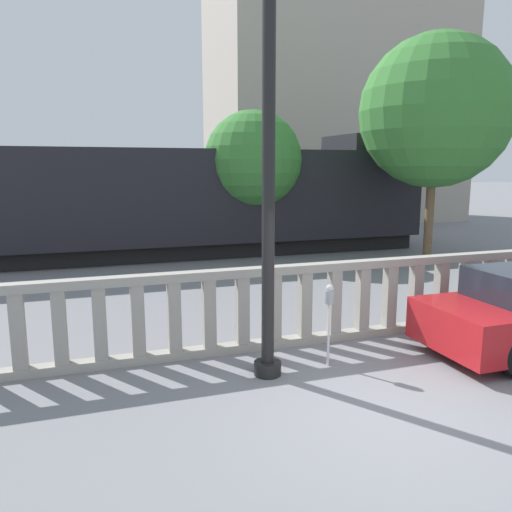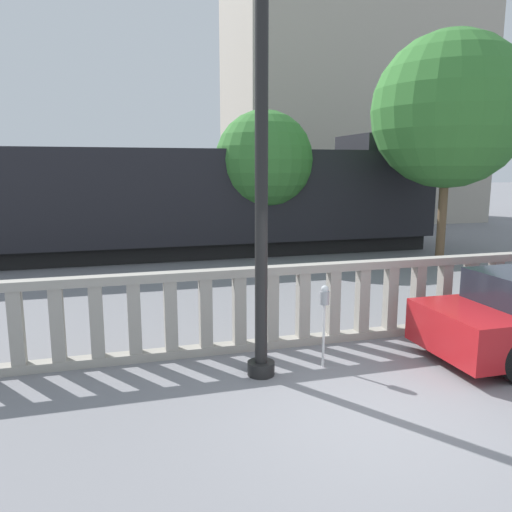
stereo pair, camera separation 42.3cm
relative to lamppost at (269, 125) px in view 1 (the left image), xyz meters
name	(u,v)px [view 1 (the left image)]	position (x,y,z in m)	size (l,w,h in m)	color
ground_plane	(391,414)	(1.07, -1.63, -3.63)	(160.00, 160.00, 0.00)	slate
balustrade	(305,304)	(1.07, 1.06, -2.92)	(17.03, 0.24, 1.42)	#9E998E
lamppost	(269,125)	(0.00, 0.00, 0.00)	(0.41, 0.41, 6.87)	black
parking_meter	(329,303)	(1.02, 0.03, -2.62)	(0.15, 0.15, 1.30)	silver
train_near	(177,201)	(0.50, 10.66, -1.71)	(18.05, 3.13, 4.25)	black
building_block	(334,92)	(11.33, 20.20, 3.68)	(13.74, 7.37, 14.63)	#ADA393
tree_left	(436,112)	(8.07, 6.91, 1.13)	(4.74, 4.74, 7.14)	brown
tree_right	(253,160)	(2.99, 9.77, -0.34)	(3.32, 3.32, 4.97)	brown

